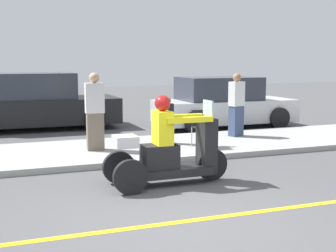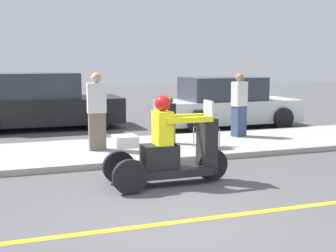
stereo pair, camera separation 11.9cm
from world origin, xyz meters
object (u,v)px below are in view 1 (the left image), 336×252
motorcycle_trike (169,153)px  spectator_mid_group (95,113)px  folding_chair_set_back (203,124)px  parked_car_lot_center (36,103)px  spectator_by_tree (168,121)px  spectator_near_curb (236,106)px  parked_car_lot_right (223,104)px

motorcycle_trike → spectator_mid_group: 2.88m
folding_chair_set_back → parked_car_lot_center: (-3.18, 4.94, 0.16)m
spectator_by_tree → spectator_near_curb: (2.00, 0.38, 0.25)m
folding_chair_set_back → spectator_by_tree: bearing=130.6°
motorcycle_trike → spectator_mid_group: bearing=103.1°
folding_chair_set_back → spectator_mid_group: bearing=168.4°
parked_car_lot_right → spectator_by_tree: bearing=-136.5°
spectator_mid_group → parked_car_lot_right: (4.53, 2.84, -0.20)m
spectator_by_tree → parked_car_lot_right: parked_car_lot_right is taller
motorcycle_trike → spectator_by_tree: size_ratio=1.96×
parked_car_lot_center → motorcycle_trike: bearing=-78.3°
parked_car_lot_center → spectator_mid_group: bearing=-79.2°
spectator_mid_group → motorcycle_trike: bearing=-76.9°
spectator_near_curb → folding_chair_set_back: size_ratio=1.95×
spectator_mid_group → parked_car_lot_center: size_ratio=0.36×
motorcycle_trike → parked_car_lot_center: (-1.50, 7.24, 0.24)m
folding_chair_set_back → parked_car_lot_center: parked_car_lot_center is taller
spectator_by_tree → parked_car_lot_center: bearing=121.4°
spectator_by_tree → motorcycle_trike: bearing=-110.3°
motorcycle_trike → folding_chair_set_back: motorcycle_trike is taller
spectator_by_tree → parked_car_lot_right: bearing=43.5°
spectator_by_tree → folding_chair_set_back: size_ratio=1.31×
spectator_by_tree → parked_car_lot_center: size_ratio=0.23×
spectator_mid_group → parked_car_lot_center: 4.54m
spectator_by_tree → folding_chair_set_back: (0.58, -0.68, -0.01)m
spectator_near_curb → folding_chair_set_back: 1.79m
motorcycle_trike → spectator_mid_group: size_ratio=1.26×
spectator_mid_group → parked_car_lot_center: spectator_mid_group is taller
motorcycle_trike → folding_chair_set_back: 2.85m
parked_car_lot_right → folding_chair_set_back: bearing=-123.5°
spectator_mid_group → parked_car_lot_right: bearing=32.1°
spectator_by_tree → parked_car_lot_right: 3.84m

